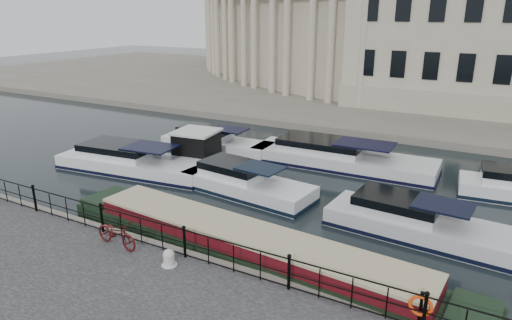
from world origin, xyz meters
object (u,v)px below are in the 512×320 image
Objects in this scene: mooring_bollard at (169,258)px; narrowboat at (247,251)px; life_ring_post at (421,306)px; harbour_hut at (197,150)px; bicycle at (117,233)px.

mooring_bollard is 0.04× the size of narrowboat.
life_ring_post is 0.30× the size of harbour_hut.
narrowboat is (4.19, 2.28, -0.71)m from bicycle.
harbour_hut is at bearing 121.48° from mooring_bollard.
harbour_hut reaches higher than mooring_bollard.
harbour_hut is at bearing 25.97° from bicycle.
narrowboat reaches higher than mooring_bollard.
mooring_bollard is 0.17× the size of harbour_hut.
life_ring_post is 17.35m from harbour_hut.
narrowboat is (-6.34, 1.62, -0.85)m from life_ring_post.
life_ring_post is (8.00, 0.79, 0.38)m from mooring_bollard.
bicycle reaches higher than mooring_bollard.
narrowboat is 4.77× the size of harbour_hut.
harbour_hut is at bearing 146.14° from life_ring_post.
life_ring_post reaches higher than narrowboat.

